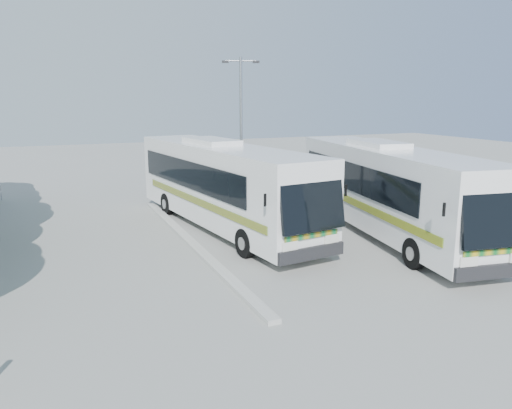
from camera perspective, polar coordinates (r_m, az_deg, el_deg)
name	(u,v)px	position (r m, az deg, el deg)	size (l,w,h in m)	color
ground	(263,251)	(19.49, 0.75, -5.38)	(100.00, 100.00, 0.00)	gray
kerb_divider	(191,243)	(20.53, -7.43, -4.35)	(0.40, 16.00, 0.15)	#B2B2AD
coach_main	(223,183)	(22.57, -3.81, 2.43)	(4.49, 13.85, 3.78)	silver
coach_adjacent	(388,188)	(22.15, 14.88, 1.84)	(4.79, 13.82, 3.76)	white
lamppost	(241,127)	(26.49, -1.72, 8.87)	(1.88, 0.76, 7.89)	#9A9DA2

